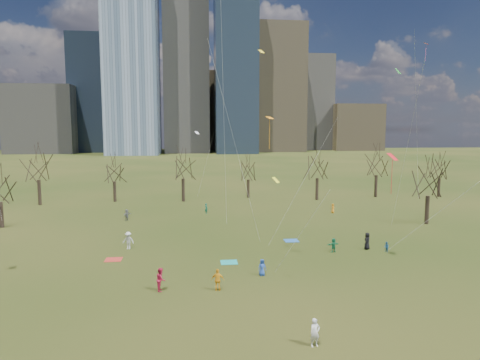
{
  "coord_description": "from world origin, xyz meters",
  "views": [
    {
      "loc": [
        -5.27,
        -35.45,
        12.63
      ],
      "look_at": [
        0.0,
        12.0,
        7.0
      ],
      "focal_mm": 32.0,
      "sensor_mm": 36.0,
      "label": 1
    }
  ],
  "objects": [
    {
      "name": "person_5",
      "position": [
        9.13,
        6.36,
        0.74
      ],
      "size": [
        1.43,
        0.76,
        1.48
      ],
      "primitive_type": "imported",
      "rotation": [
        0.0,
        0.0,
        3.39
      ],
      "color": "#1A7749",
      "rests_on": "ground"
    },
    {
      "name": "person_12",
      "position": [
        15.86,
        26.69,
        0.72
      ],
      "size": [
        0.51,
        0.74,
        1.45
      ],
      "primitive_type": "imported",
      "rotation": [
        0.0,
        0.0,
        1.64
      ],
      "color": "orange",
      "rests_on": "ground"
    },
    {
      "name": "blanket_navy",
      "position": [
        5.84,
        11.33,
        0.01
      ],
      "size": [
        1.6,
        1.5,
        0.03
      ],
      "primitive_type": "cube",
      "color": "#235AA7",
      "rests_on": "ground"
    },
    {
      "name": "person_6",
      "position": [
        13.03,
        7.0,
        0.9
      ],
      "size": [
        1.01,
        1.04,
        1.8
      ],
      "primitive_type": "imported",
      "rotation": [
        0.0,
        0.0,
        4.02
      ],
      "color": "black",
      "rests_on": "ground"
    },
    {
      "name": "person_1",
      "position": [
        1.71,
        -12.34,
        0.84
      ],
      "size": [
        0.7,
        0.54,
        1.69
      ],
      "primitive_type": "imported",
      "rotation": [
        0.0,
        0.0,
        0.25
      ],
      "color": "white",
      "rests_on": "ground"
    },
    {
      "name": "person_0",
      "position": [
        0.61,
        0.1,
        0.73
      ],
      "size": [
        0.8,
        0.61,
        1.47
      ],
      "primitive_type": "imported",
      "rotation": [
        0.0,
        0.0,
        0.23
      ],
      "color": "#264CA7",
      "rests_on": "ground"
    },
    {
      "name": "person_11",
      "position": [
        -14.52,
        24.68,
        0.79
      ],
      "size": [
        1.16,
        1.5,
        1.59
      ],
      "primitive_type": "imported",
      "rotation": [
        0.0,
        0.0,
        1.03
      ],
      "color": "slate",
      "rests_on": "ground"
    },
    {
      "name": "ground",
      "position": [
        0.0,
        0.0,
        0.0
      ],
      "size": [
        500.0,
        500.0,
        0.0
      ],
      "primitive_type": "plane",
      "color": "black",
      "rests_on": "ground"
    },
    {
      "name": "person_4",
      "position": [
        -3.42,
        -2.99,
        0.88
      ],
      "size": [
        1.1,
        0.64,
        1.77
      ],
      "primitive_type": "imported",
      "rotation": [
        0.0,
        0.0,
        2.93
      ],
      "color": "#FFB01C",
      "rests_on": "ground"
    },
    {
      "name": "downtown_skyline",
      "position": [
        -2.43,
        210.64,
        39.01
      ],
      "size": [
        212.5,
        78.0,
        118.0
      ],
      "color": "slate",
      "rests_on": "ground"
    },
    {
      "name": "kites_airborne",
      "position": [
        3.29,
        10.9,
        13.0
      ],
      "size": [
        64.05,
        45.71,
        32.71
      ],
      "color": "orange",
      "rests_on": "ground"
    },
    {
      "name": "person_2",
      "position": [
        -7.88,
        -2.49,
        0.92
      ],
      "size": [
        0.7,
        0.9,
        1.84
      ],
      "primitive_type": "imported",
      "rotation": [
        0.0,
        0.0,
        1.58
      ],
      "color": "#BF1B3F",
      "rests_on": "ground"
    },
    {
      "name": "person_9",
      "position": [
        -12.19,
        9.93,
        0.93
      ],
      "size": [
        1.32,
        0.92,
        1.87
      ],
      "primitive_type": "imported",
      "rotation": [
        0.0,
        0.0,
        6.08
      ],
      "color": "silver",
      "rests_on": "ground"
    },
    {
      "name": "bare_tree_row",
      "position": [
        -0.09,
        37.22,
        6.12
      ],
      "size": [
        113.04,
        29.8,
        9.5
      ],
      "color": "black",
      "rests_on": "ground"
    },
    {
      "name": "blanket_teal",
      "position": [
        -1.94,
        4.11,
        0.01
      ],
      "size": [
        1.6,
        1.5,
        0.03
      ],
      "primitive_type": "cube",
      "color": "teal",
      "rests_on": "ground"
    },
    {
      "name": "person_8",
      "position": [
        14.61,
        5.77,
        0.54
      ],
      "size": [
        0.52,
        0.6,
        1.08
      ],
      "primitive_type": "imported",
      "rotation": [
        0.0,
        0.0,
        4.95
      ],
      "color": "#235E9B",
      "rests_on": "ground"
    },
    {
      "name": "blanket_crimson",
      "position": [
        -13.09,
        6.2,
        0.01
      ],
      "size": [
        1.6,
        1.5,
        0.03
      ],
      "primitive_type": "cube",
      "color": "#B02D23",
      "rests_on": "ground"
    },
    {
      "name": "person_13",
      "position": [
        -3.32,
        28.47,
        0.78
      ],
      "size": [
        0.59,
        0.67,
        1.55
      ],
      "primitive_type": "imported",
      "rotation": [
        0.0,
        0.0,
        2.05
      ],
      "color": "#176957",
      "rests_on": "ground"
    }
  ]
}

